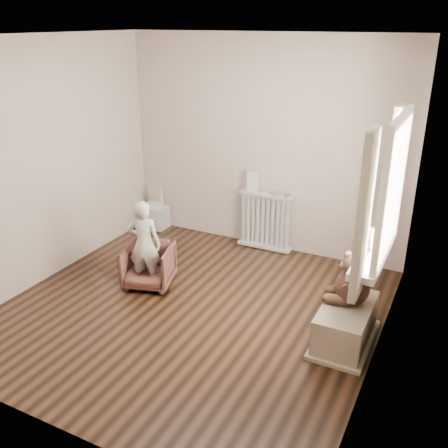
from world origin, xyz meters
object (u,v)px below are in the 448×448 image
at_px(child, 144,244).
at_px(teddy_bear, 354,273).
at_px(armchair, 149,265).
at_px(toy_bench, 346,322).
at_px(plush_cat, 375,239).
at_px(radiator, 265,220).
at_px(toy_vanity, 154,209).

height_order(child, teddy_bear, child).
distance_m(armchair, toy_bench, 2.19).
xyz_separation_m(child, plush_cat, (2.33, 0.11, 0.49)).
distance_m(radiator, toy_bench, 2.08).
relative_size(radiator, toy_vanity, 1.29).
relative_size(radiator, child, 0.75).
distance_m(radiator, armchair, 1.64).
bearing_deg(armchair, toy_vanity, 104.92).
bearing_deg(toy_vanity, radiator, 1.04).
bearing_deg(plush_cat, teddy_bear, -146.69).
distance_m(radiator, toy_vanity, 1.66).
relative_size(toy_bench, plush_cat, 2.96).
xyz_separation_m(armchair, teddy_bear, (2.20, -0.00, 0.44)).
relative_size(radiator, plush_cat, 2.75).
bearing_deg(toy_vanity, armchair, -57.97).
xyz_separation_m(toy_vanity, armchair, (0.88, -1.41, -0.04)).
bearing_deg(plush_cat, toy_vanity, 164.59).
xyz_separation_m(child, teddy_bear, (2.20, 0.05, 0.16)).
height_order(radiator, toy_bench, radiator).
height_order(radiator, toy_vanity, radiator).
relative_size(radiator, toy_bench, 0.93).
xyz_separation_m(radiator, teddy_bear, (1.43, -1.44, 0.28)).
bearing_deg(child, radiator, -134.57).
height_order(radiator, plush_cat, plush_cat).
height_order(armchair, toy_bench, armchair).
bearing_deg(radiator, child, -117.46).
relative_size(toy_vanity, child, 0.58).
xyz_separation_m(toy_vanity, plush_cat, (3.21, -1.35, 0.72)).
xyz_separation_m(armchair, toy_bench, (2.19, -0.07, -0.03)).
relative_size(armchair, teddy_bear, 1.04).
bearing_deg(child, armchair, -107.11).
relative_size(armchair, child, 0.53).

